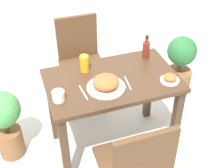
% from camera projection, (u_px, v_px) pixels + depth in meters
% --- Properties ---
extents(ground_plane, '(16.00, 16.00, 0.00)m').
position_uv_depth(ground_plane, '(112.00, 145.00, 2.83)').
color(ground_plane, beige).
extents(dining_table, '(1.01, 0.63, 0.74)m').
position_uv_depth(dining_table, '(112.00, 92.00, 2.46)').
color(dining_table, '#3D2819').
rests_on(dining_table, ground_plane).
extents(chair_near, '(0.42, 0.42, 0.91)m').
position_uv_depth(chair_near, '(136.00, 166.00, 2.00)').
color(chair_near, '#4C331E').
rests_on(chair_near, ground_plane).
extents(chair_far, '(0.42, 0.42, 0.91)m').
position_uv_depth(chair_far, '(81.00, 58.00, 3.04)').
color(chair_far, '#4C331E').
rests_on(chair_far, ground_plane).
extents(food_plate, '(0.28, 0.28, 0.10)m').
position_uv_depth(food_plate, '(106.00, 83.00, 2.27)').
color(food_plate, white).
rests_on(food_plate, dining_table).
extents(side_plate, '(0.15, 0.15, 0.06)m').
position_uv_depth(side_plate, '(170.00, 78.00, 2.35)').
color(side_plate, white).
rests_on(side_plate, dining_table).
extents(drink_cup, '(0.09, 0.09, 0.08)m').
position_uv_depth(drink_cup, '(58.00, 96.00, 2.16)').
color(drink_cup, silver).
rests_on(drink_cup, dining_table).
extents(juice_glass, '(0.07, 0.07, 0.14)m').
position_uv_depth(juice_glass, '(84.00, 64.00, 2.43)').
color(juice_glass, orange).
rests_on(juice_glass, dining_table).
extents(sauce_bottle, '(0.06, 0.06, 0.21)m').
position_uv_depth(sauce_bottle, '(146.00, 49.00, 2.58)').
color(sauce_bottle, maroon).
rests_on(sauce_bottle, dining_table).
extents(fork_utensil, '(0.02, 0.18, 0.00)m').
position_uv_depth(fork_utensil, '(83.00, 92.00, 2.25)').
color(fork_utensil, silver).
rests_on(fork_utensil, dining_table).
extents(spoon_utensil, '(0.02, 0.16, 0.00)m').
position_uv_depth(spoon_utensil, '(128.00, 83.00, 2.34)').
color(spoon_utensil, silver).
rests_on(spoon_utensil, dining_table).
extents(potted_plant_left, '(0.30, 0.30, 0.65)m').
position_uv_depth(potted_plant_left, '(5.00, 121.00, 2.53)').
color(potted_plant_left, brown).
rests_on(potted_plant_left, ground_plane).
extents(potted_plant_right, '(0.30, 0.30, 0.65)m').
position_uv_depth(potted_plant_right, '(180.00, 64.00, 3.27)').
color(potted_plant_right, brown).
rests_on(potted_plant_right, ground_plane).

